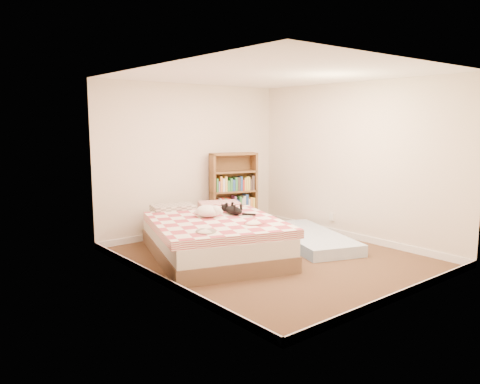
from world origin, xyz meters
TOP-DOWN VIEW (x-y plane):
  - room at (0.00, 0.00)m, footprint 3.51×4.01m
  - bed at (-0.58, 0.65)m, footprint 2.24×2.68m
  - bookshelf at (0.65, 1.72)m, footprint 0.89×0.51m
  - floor_mattress at (0.97, 0.21)m, footprint 1.46×2.08m
  - black_cat at (-0.21, 0.64)m, footprint 0.20×0.60m
  - white_dog at (-0.60, 0.69)m, footprint 0.39×0.42m

SIDE VIEW (x-z plane):
  - floor_mattress at x=0.97m, z-range 0.00..0.17m
  - bed at x=-0.58m, z-range -0.03..0.58m
  - bookshelf at x=0.65m, z-range -0.16..1.19m
  - black_cat at x=-0.21m, z-range 0.54..0.68m
  - white_dog at x=-0.60m, z-range 0.55..0.72m
  - room at x=0.00m, z-range -0.06..2.45m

